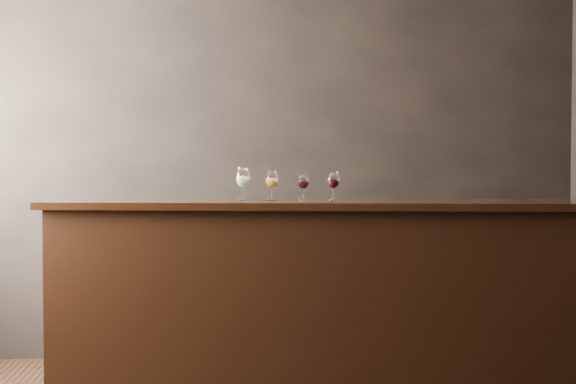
{
  "coord_description": "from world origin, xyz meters",
  "views": [
    {
      "loc": [
        -0.11,
        -3.63,
        1.41
      ],
      "look_at": [
        0.27,
        1.19,
        1.24
      ],
      "focal_mm": 50.0,
      "sensor_mm": 36.0,
      "label": 1
    }
  ],
  "objects": [
    {
      "name": "glass_red_a",
      "position": [
        0.36,
        1.22,
        1.3
      ],
      "size": [
        0.07,
        0.07,
        0.17
      ],
      "color": "white",
      "rests_on": "bar_top"
    },
    {
      "name": "back_bar_shelf",
      "position": [
        0.26,
        2.03,
        0.49
      ],
      "size": [
        2.73,
        0.4,
        0.98
      ],
      "primitive_type": "cube",
      "color": "black",
      "rests_on": "ground"
    },
    {
      "name": "glass_red_b",
      "position": [
        0.54,
        1.16,
        1.31
      ],
      "size": [
        0.08,
        0.08,
        0.18
      ],
      "color": "white",
      "rests_on": "bar_top"
    },
    {
      "name": "bar_counter",
      "position": [
        0.51,
        1.19,
        0.57
      ],
      "size": [
        3.34,
        1.13,
        1.15
      ],
      "primitive_type": "cube",
      "rotation": [
        0.0,
        0.0,
        -0.13
      ],
      "color": "black",
      "rests_on": "ground"
    },
    {
      "name": "glass_amber",
      "position": [
        0.17,
        1.2,
        1.31
      ],
      "size": [
        0.08,
        0.08,
        0.18
      ],
      "color": "white",
      "rests_on": "bar_top"
    },
    {
      "name": "glass_white",
      "position": [
        -0.0,
        1.2,
        1.32
      ],
      "size": [
        0.09,
        0.09,
        0.2
      ],
      "color": "white",
      "rests_on": "bar_top"
    },
    {
      "name": "room_shell",
      "position": [
        -0.23,
        0.11,
        1.81
      ],
      "size": [
        5.02,
        4.52,
        2.81
      ],
      "color": "black",
      "rests_on": "ground"
    },
    {
      "name": "bar_top",
      "position": [
        0.51,
        1.19,
        1.17
      ],
      "size": [
        3.46,
        1.22,
        0.04
      ],
      "primitive_type": "cube",
      "rotation": [
        0.0,
        0.0,
        -0.13
      ],
      "color": "black",
      "rests_on": "bar_counter"
    }
  ]
}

